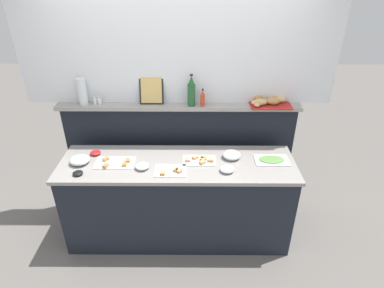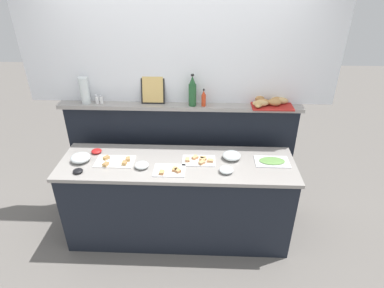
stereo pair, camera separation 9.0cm
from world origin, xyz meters
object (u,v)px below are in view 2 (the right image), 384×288
Objects in this scene: glass_bowl_large at (226,170)px; salt_shaker at (97,99)px; sandwich_platter_rear at (199,160)px; sandwich_platter_side at (115,161)px; glass_bowl_small at (81,158)px; glass_bowl_extra at (142,165)px; condiment_bowl_dark at (96,151)px; condiment_bowl_teal at (78,171)px; water_carafe at (85,90)px; wine_bottle_green at (192,92)px; cold_cuts_platter at (272,161)px; bread_basket at (269,102)px; framed_picture at (153,90)px; glass_bowl_medium at (232,156)px; pepper_shaker at (101,99)px; sandwich_platter_front at (170,170)px; hot_sauce_bottle at (204,99)px.

salt_shaker is at bearing 156.01° from glass_bowl_large.
sandwich_platter_side is at bearing -176.64° from sandwich_platter_rear.
glass_bowl_small is 1.41× the size of glass_bowl_extra.
salt_shaker is at bearing 93.06° from condiment_bowl_dark.
condiment_bowl_dark is (-0.50, 0.24, -0.01)m from glass_bowl_extra.
glass_bowl_extra is 1.45× the size of condiment_bowl_teal.
sandwich_platter_rear is 1.16× the size of water_carafe.
glass_bowl_large reaches higher than sandwich_platter_rear.
cold_cuts_platter is at bearing -25.87° from wine_bottle_green.
wine_bottle_green reaches higher than bread_basket.
sandwich_platter_rear is at bearing -148.59° from bread_basket.
condiment_bowl_teal is 1.05m from framed_picture.
glass_bowl_medium is at bearing 12.65° from glass_bowl_extra.
water_carafe reaches higher than condiment_bowl_dark.
pepper_shaker is (0.09, 0.63, 0.44)m from condiment_bowl_teal.
salt_shaker is at bearing 158.83° from sandwich_platter_rear.
glass_bowl_extra is (0.60, -0.09, -0.01)m from glass_bowl_small.
sandwich_platter_side is 1.05m from glass_bowl_large.
wine_bottle_green is 0.92m from pepper_shaker.
wine_bottle_green is (0.94, 0.27, 0.54)m from condiment_bowl_dark.
sandwich_platter_rear is 0.54m from glass_bowl_extra.
pepper_shaker is (-1.24, 0.57, 0.43)m from glass_bowl_large.
water_carafe is (-1.07, 0.02, -0.01)m from wine_bottle_green.
glass_bowl_large is 0.77m from glass_bowl_extra.
glass_bowl_large is at bearing -24.74° from pepper_shaker.
salt_shaker is (-0.77, 0.58, 0.45)m from sandwich_platter_front.
sandwich_platter_side is 0.28m from glass_bowl_extra.
glass_bowl_extra reaches higher than sandwich_platter_side.
glass_bowl_small is at bearing -178.35° from cold_cuts_platter.
glass_bowl_small is 0.19m from condiment_bowl_teal.
sandwich_platter_rear is 0.84m from framed_picture.
hot_sauce_bottle is at bearing -1.49° from pepper_shaker.
cold_cuts_platter is 1.15× the size of framed_picture.
condiment_bowl_teal is (-0.83, -0.05, 0.01)m from sandwich_platter_front.
glass_bowl_extra is at bearing -173.47° from cold_cuts_platter.
hot_sauce_bottle is at bearing 27.10° from sandwich_platter_side.
sandwich_platter_side is at bearing -148.78° from wine_bottle_green.
salt_shaker reaches higher than glass_bowl_medium.
pepper_shaker is at bearing 0.00° from water_carafe.
condiment_bowl_teal is at bearing -98.50° from pepper_shaker.
bread_basket is (1.80, 0.45, 0.42)m from glass_bowl_small.
glass_bowl_small reaches higher than sandwich_platter_side.
hot_sauce_bottle is 1.18m from water_carafe.
framed_picture reaches higher than sandwich_platter_side.
glass_bowl_small is at bearing -160.29° from hot_sauce_bottle.
framed_picture is (-0.21, 0.62, 0.54)m from sandwich_platter_front.
glass_bowl_small reaches higher than condiment_bowl_dark.
bread_basket is (1.67, 0.01, -0.01)m from pepper_shaker.
sandwich_platter_rear reaches higher than condiment_bowl_teal.
glass_bowl_large is 1.30m from condiment_bowl_dark.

